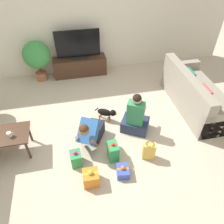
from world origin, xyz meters
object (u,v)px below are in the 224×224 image
(coffee_table, at_px, (4,137))
(gift_box_c, at_px, (76,158))
(sofa_right, at_px, (196,95))
(gift_box_a, at_px, (123,171))
(gift_bag_a, at_px, (149,151))
(person_sitting, at_px, (135,118))
(mug, at_px, (9,134))
(tv_console, at_px, (80,66))
(tv, at_px, (78,46))
(gift_box_d, at_px, (113,151))
(potted_plant_back_left, at_px, (37,56))
(dog, at_px, (107,113))
(person_kneeling, at_px, (91,132))
(gift_box_b, at_px, (91,178))

(coffee_table, xyz_separation_m, gift_box_c, (1.18, -0.50, -0.27))
(sofa_right, height_order, gift_box_a, sofa_right)
(gift_box_c, height_order, gift_bag_a, gift_bag_a)
(person_sitting, distance_m, gift_bag_a, 0.74)
(sofa_right, relative_size, mug, 16.69)
(sofa_right, bearing_deg, coffee_table, 97.82)
(tv_console, xyz_separation_m, tv, (0.00, 0.00, 0.58))
(gift_box_a, height_order, gift_box_d, gift_box_d)
(coffee_table, relative_size, person_sitting, 0.95)
(gift_box_c, bearing_deg, tv, 82.96)
(potted_plant_back_left, xyz_separation_m, gift_box_a, (1.43, -3.29, -0.61))
(gift_box_a, relative_size, mug, 2.28)
(sofa_right, distance_m, dog, 2.03)
(person_kneeling, height_order, mug, person_kneeling)
(gift_box_a, bearing_deg, person_kneeling, 118.23)
(tv_console, height_order, gift_box_c, tv_console)
(mug, bearing_deg, dog, 17.08)
(tv, bearing_deg, person_sitting, -69.99)
(gift_box_a, xyz_separation_m, gift_box_d, (-0.09, 0.37, 0.09))
(tv_console, bearing_deg, gift_box_a, -83.55)
(tv_console, bearing_deg, person_kneeling, -90.94)
(gift_box_b, bearing_deg, gift_box_d, 42.83)
(gift_box_d, bearing_deg, potted_plant_back_left, 114.62)
(sofa_right, height_order, gift_box_b, sofa_right)
(person_kneeling, relative_size, gift_box_d, 2.02)
(tv, distance_m, gift_box_c, 3.07)
(person_sitting, height_order, gift_box_d, person_sitting)
(gift_box_a, bearing_deg, sofa_right, 35.15)
(sofa_right, xyz_separation_m, potted_plant_back_left, (-3.44, 1.88, 0.37))
(gift_box_a, height_order, gift_box_b, gift_box_b)
(sofa_right, distance_m, tv_console, 3.07)
(gift_box_b, relative_size, gift_box_c, 0.97)
(person_kneeling, relative_size, dog, 1.82)
(gift_box_d, bearing_deg, sofa_right, 26.43)
(potted_plant_back_left, relative_size, gift_bag_a, 2.82)
(tv, bearing_deg, sofa_right, -38.87)
(mug, bearing_deg, gift_box_a, -24.45)
(tv_console, distance_m, mug, 2.91)
(gift_bag_a, distance_m, mug, 2.42)
(person_kneeling, xyz_separation_m, person_sitting, (0.91, 0.18, 0.01))
(coffee_table, xyz_separation_m, gift_box_d, (1.84, -0.50, -0.24))
(coffee_table, height_order, gift_box_a, coffee_table)
(gift_box_b, distance_m, gift_box_c, 0.47)
(gift_bag_a, bearing_deg, gift_box_d, 168.17)
(gift_bag_a, bearing_deg, mug, 166.13)
(gift_box_b, bearing_deg, person_sitting, 44.56)
(tv, distance_m, gift_box_a, 3.45)
(tv_console, height_order, dog, tv_console)
(person_sitting, xyz_separation_m, gift_box_b, (-1.03, -1.01, -0.19))
(person_sitting, distance_m, mug, 2.30)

